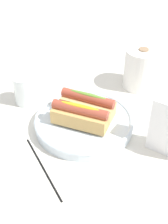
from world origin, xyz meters
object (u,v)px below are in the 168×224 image
(serving_bowl, at_px, (84,122))
(water_glass, at_px, (25,90))
(chopstick_near, at_px, (43,167))
(hotdog_front, at_px, (80,116))
(hotdog_back, at_px, (88,104))
(paper_towel_roll, at_px, (141,68))

(serving_bowl, relative_size, water_glass, 3.04)
(serving_bowl, bearing_deg, chopstick_near, -83.67)
(hotdog_front, bearing_deg, serving_bowl, 107.08)
(serving_bowl, bearing_deg, water_glass, -174.49)
(hotdog_back, distance_m, water_glass, 0.21)
(hotdog_back, bearing_deg, hotdog_front, -72.92)
(hotdog_front, relative_size, chopstick_near, 0.72)
(serving_bowl, distance_m, water_glass, 0.21)
(serving_bowl, relative_size, chopstick_near, 1.25)
(hotdog_back, xyz_separation_m, paper_towel_roll, (0.02, 0.25, 0.01))
(serving_bowl, xyz_separation_m, paper_towel_roll, (0.01, 0.28, 0.05))
(water_glass, bearing_deg, serving_bowl, 5.51)
(hotdog_back, distance_m, paper_towel_roll, 0.25)
(hotdog_front, xyz_separation_m, water_glass, (-0.22, 0.01, -0.02))
(hotdog_front, xyz_separation_m, hotdog_back, (-0.02, 0.05, 0.00))
(hotdog_front, xyz_separation_m, chopstick_near, (0.01, -0.15, -0.06))
(water_glass, height_order, chopstick_near, water_glass)
(hotdog_front, distance_m, paper_towel_roll, 0.30)
(paper_towel_roll, height_order, chopstick_near, paper_towel_roll)
(serving_bowl, distance_m, hotdog_back, 0.05)
(water_glass, relative_size, paper_towel_roll, 0.67)
(paper_towel_roll, bearing_deg, serving_bowl, -92.07)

